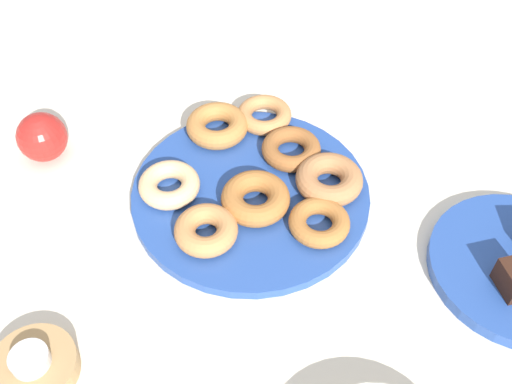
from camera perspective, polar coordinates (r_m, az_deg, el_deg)
ground_plane at (r=0.82m, az=-0.52°, el=-0.52°), size 2.40×2.40×0.00m
donut_plate at (r=0.81m, az=-0.53°, el=-0.19°), size 0.32×0.32×0.01m
donut_0 at (r=0.81m, az=6.99°, el=1.19°), size 0.12×0.12×0.03m
donut_1 at (r=0.76m, az=6.05°, el=-2.90°), size 0.11×0.11×0.02m
donut_2 at (r=0.78m, az=0.11°, el=-0.57°), size 0.11×0.11×0.03m
donut_3 at (r=0.88m, az=-3.72°, el=6.34°), size 0.10×0.10×0.03m
donut_4 at (r=0.75m, az=-4.79°, el=-3.66°), size 0.09×0.09×0.03m
donut_5 at (r=0.90m, az=0.79°, el=7.37°), size 0.11×0.11×0.02m
donut_6 at (r=0.85m, az=3.37°, el=4.12°), size 0.10×0.10×0.02m
donut_7 at (r=0.81m, az=-8.27°, el=0.69°), size 0.10×0.10×0.03m
candle_holder at (r=0.71m, az=-20.36°, el=-15.40°), size 0.09×0.09×0.02m
tealight at (r=0.70m, az=-20.78°, el=-14.70°), size 0.04×0.04×0.02m
apple at (r=0.90m, az=-19.73°, el=4.96°), size 0.07×0.07×0.07m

